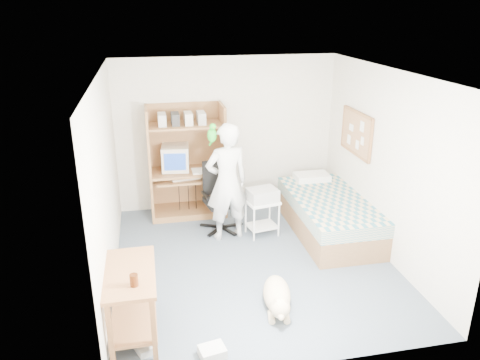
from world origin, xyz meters
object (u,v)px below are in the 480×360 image
Objects in this scene: person at (227,182)px; printer_cart at (262,212)px; computer_hutch at (187,166)px; office_chair at (220,206)px; dog at (277,296)px; bed at (328,215)px; side_desk at (132,293)px.

printer_cart is at bearing 167.50° from person.
computer_hutch is 1.04× the size of person.
person is at bearing -63.54° from computer_hutch.
dog is (0.31, -2.14, -0.21)m from office_chair.
side_desk reaches higher than bed.
bed is 2.11× the size of dog.
bed reaches higher than printer_cart.
side_desk is 1.83× the size of printer_cart.
printer_cart is (-0.99, 0.13, 0.07)m from bed.
bed is at bearing -18.52° from printer_cart.
office_chair reaches higher than bed.
office_chair is 0.67m from printer_cart.
side_desk is at bearing -106.14° from computer_hutch.
bed is 2.02× the size of side_desk.
person reaches higher than dog.
computer_hutch is 3.08m from side_desk.
bed is at bearing -29.29° from computer_hutch.
computer_hutch is at bearing 114.89° from dog.
office_chair reaches higher than dog.
dog is (0.73, -2.81, -0.66)m from computer_hutch.
computer_hutch is 0.89× the size of bed.
dog is at bearing -126.92° from bed.
office_chair is 2.17m from dog.
printer_cart is at bearing 46.34° from side_desk.
printer_cart is at bearing 172.56° from bed.
computer_hutch is at bearing 111.80° from office_chair.
dog is 1.76× the size of printer_cart.
computer_hutch is 1.73× the size of office_chair.
person is 1.98m from dog.
office_chair is 0.60× the size of person.
printer_cart is at bearing 91.69° from dog.
side_desk is at bearing -144.74° from printer_cart.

